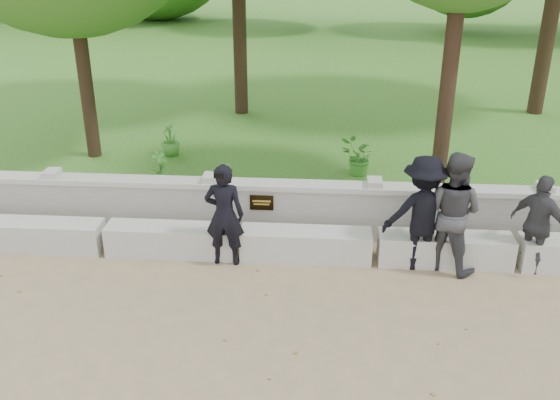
{
  "coord_description": "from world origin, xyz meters",
  "views": [
    {
      "loc": [
        1.22,
        -6.14,
        4.53
      ],
      "look_at": [
        0.63,
        1.84,
        0.95
      ],
      "focal_mm": 40.0,
      "sensor_mm": 36.0,
      "label": 1
    }
  ],
  "objects": [
    {
      "name": "visitor_mid",
      "position": [
        2.61,
        1.8,
        0.84
      ],
      "size": [
        1.13,
        0.71,
        1.67
      ],
      "color": "black",
      "rests_on": "ground"
    },
    {
      "name": "parapet_wall",
      "position": [
        0.0,
        2.6,
        0.46
      ],
      "size": [
        12.5,
        0.35,
        0.9
      ],
      "color": "beige",
      "rests_on": "ground"
    },
    {
      "name": "shrub_a",
      "position": [
        -1.68,
        4.03,
        0.56
      ],
      "size": [
        0.34,
        0.39,
        0.61
      ],
      "primitive_type": "imported",
      "rotation": [
        0.0,
        0.0,
        1.09
      ],
      "color": "#41892E",
      "rests_on": "lawn"
    },
    {
      "name": "concrete_bench",
      "position": [
        0.0,
        1.9,
        0.22
      ],
      "size": [
        11.9,
        0.45,
        0.45
      ],
      "color": "beige",
      "rests_on": "ground"
    },
    {
      "name": "shrub_c",
      "position": [
        1.85,
        4.64,
        0.59
      ],
      "size": [
        0.79,
        0.76,
        0.68
      ],
      "primitive_type": "imported",
      "rotation": [
        0.0,
        0.0,
        3.64
      ],
      "color": "#41892E",
      "rests_on": "lawn"
    },
    {
      "name": "lawn",
      "position": [
        0.0,
        14.0,
        0.12
      ],
      "size": [
        40.0,
        22.0,
        0.25
      ],
      "primitive_type": "cube",
      "color": "#2C5A1E",
      "rests_on": "ground"
    },
    {
      "name": "visitor_right",
      "position": [
        4.21,
        1.8,
        0.72
      ],
      "size": [
        0.84,
        0.85,
        1.43
      ],
      "color": "#37373B",
      "rests_on": "ground"
    },
    {
      "name": "shrub_d",
      "position": [
        -1.83,
        5.46,
        0.59
      ],
      "size": [
        0.43,
        0.46,
        0.68
      ],
      "primitive_type": "imported",
      "rotation": [
        0.0,
        0.0,
        4.98
      ],
      "color": "#41892E",
      "rests_on": "lawn"
    },
    {
      "name": "visitor_left",
      "position": [
        3.01,
        1.8,
        0.87
      ],
      "size": [
        1.07,
        1.02,
        1.74
      ],
      "color": "#37383B",
      "rests_on": "ground"
    },
    {
      "name": "man_main",
      "position": [
        -0.15,
        1.69,
        0.76
      ],
      "size": [
        0.57,
        0.51,
        1.53
      ],
      "color": "black",
      "rests_on": "ground"
    },
    {
      "name": "shrub_b",
      "position": [
        -0.39,
        3.3,
        0.57
      ],
      "size": [
        0.45,
        0.44,
        0.64
      ],
      "primitive_type": "imported",
      "rotation": [
        0.0,
        0.0,
        2.49
      ],
      "color": "#41892E",
      "rests_on": "lawn"
    },
    {
      "name": "ground",
      "position": [
        0.0,
        0.0,
        0.0
      ],
      "size": [
        80.0,
        80.0,
        0.0
      ],
      "primitive_type": "plane",
      "color": "#957C5B",
      "rests_on": "ground"
    }
  ]
}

